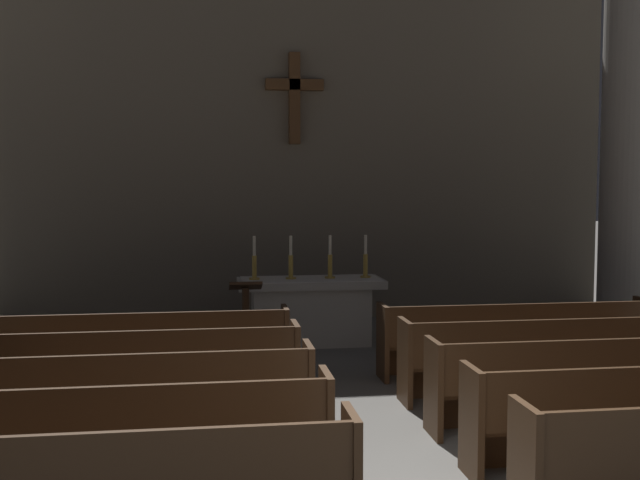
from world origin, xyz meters
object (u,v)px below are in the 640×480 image
pew_right_row_5 (517,338)px  candlestick_outer_left (254,266)px  pew_left_row_2 (104,440)px  candlestick_inner_left (291,265)px  candlestick_inner_right (330,265)px  pew_right_row_3 (603,382)px  pew_left_row_4 (130,372)px  pew_left_row_3 (119,401)px  pew_right_row_4 (555,357)px  lectern (246,325)px  pew_left_row_5 (139,349)px  candlestick_outer_right (365,264)px  column_right_second (626,137)px  altar (311,309)px

pew_right_row_5 → candlestick_outer_left: size_ratio=5.47×
pew_left_row_2 → pew_right_row_5: same height
candlestick_inner_left → candlestick_inner_right: (0.60, 0.00, 0.00)m
pew_left_row_2 → candlestick_inner_left: (2.07, 5.57, 0.74)m
pew_right_row_5 → candlestick_outer_left: 4.00m
pew_right_row_5 → candlestick_inner_right: candlestick_inner_right is taller
pew_right_row_3 → pew_left_row_4: bearing=166.9°
pew_left_row_2 → pew_right_row_3: same height
pew_left_row_3 → pew_left_row_4: size_ratio=1.00×
pew_right_row_4 → pew_right_row_5: same height
pew_right_row_5 → lectern: 3.58m
pew_left_row_2 → pew_right_row_4: bearing=25.0°
pew_right_row_3 → candlestick_inner_right: candlestick_inner_right is taller
pew_right_row_3 → pew_left_row_5: bearing=155.0°
pew_right_row_5 → candlestick_inner_left: candlestick_inner_left is taller
candlestick_outer_right → column_right_second: bearing=1.2°
pew_right_row_4 → candlestick_outer_left: size_ratio=5.47×
pew_left_row_3 → candlestick_inner_left: (2.07, 4.47, 0.74)m
candlestick_outer_left → candlestick_inner_right: size_ratio=1.00×
candlestick_outer_left → candlestick_outer_right: size_ratio=1.00×
pew_left_row_2 → column_right_second: bearing=37.1°
column_right_second → candlestick_outer_left: (-5.97, -0.09, -1.97)m
pew_left_row_3 → pew_right_row_5: bearing=25.0°
pew_left_row_2 → column_right_second: size_ratio=0.55×
candlestick_inner_right → candlestick_outer_right: bearing=0.0°
pew_right_row_4 → pew_right_row_5: (0.00, 1.11, 0.00)m
pew_left_row_3 → altar: 5.06m
pew_left_row_5 → pew_right_row_4: bearing=-13.1°
pew_left_row_2 → pew_left_row_5: same height
column_right_second → pew_left_row_3: bearing=-148.7°
column_right_second → candlestick_inner_right: (-4.82, -0.09, -1.97)m
pew_left_row_4 → pew_right_row_5: size_ratio=1.00×
pew_left_row_3 → candlestick_outer_left: size_ratio=5.47×
pew_left_row_2 → column_right_second: (7.50, 5.66, 2.71)m
candlestick_outer_right → pew_right_row_3: bearing=-71.1°
pew_right_row_3 → pew_right_row_5: (0.00, 2.21, 0.00)m
pew_right_row_3 → candlestick_inner_left: bearing=120.9°
pew_right_row_4 → candlestick_outer_right: candlestick_outer_right is taller
pew_left_row_2 → altar: (2.37, 5.57, 0.06)m
pew_left_row_2 → pew_right_row_3: 4.88m
pew_left_row_2 → candlestick_outer_right: size_ratio=5.47×
column_right_second → altar: (-5.12, -0.09, -2.65)m
pew_left_row_2 → candlestick_outer_right: bearing=59.9°
lectern → altar: bearing=49.0°
pew_left_row_3 → candlestick_outer_right: (3.22, 4.47, 0.74)m
candlestick_outer_right → pew_left_row_3: bearing=-125.8°
candlestick_inner_right → pew_right_row_4: bearing=-58.3°
pew_left_row_3 → altar: (2.37, 4.47, 0.06)m
pew_right_row_3 → column_right_second: column_right_second is taller
pew_right_row_4 → lectern: size_ratio=3.10×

